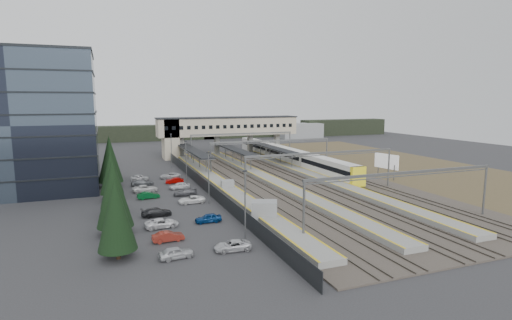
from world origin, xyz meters
name	(u,v)px	position (x,y,z in m)	size (l,w,h in m)	color
ground	(241,189)	(0.00, 0.00, 0.00)	(220.00, 220.00, 0.00)	#2B2B2D
office_building	(21,122)	(-36.00, 12.00, 12.19)	(24.30, 18.30, 24.30)	#394554
conifer_row	(112,174)	(-22.00, -3.86, 4.84)	(4.42, 49.82, 9.50)	black
car_park	(169,199)	(-13.73, -5.08, 0.59)	(10.31, 44.52, 1.25)	#A9AAAE
lampposts	(196,167)	(-8.00, 1.25, 4.34)	(0.50, 53.25, 8.07)	slate
fence	(200,181)	(-6.50, 5.00, 1.00)	(0.08, 90.00, 2.00)	#26282B
relay_cabin_near	(264,211)	(-3.41, -19.60, 1.38)	(4.00, 3.54, 2.76)	gray
relay_cabin_far	(228,186)	(-2.95, -1.23, 1.02)	(2.53, 2.24, 2.03)	gray
rail_corridor	(277,179)	(9.34, 5.00, 0.29)	(34.00, 90.00, 0.92)	#38322B
canopies	(233,149)	(7.00, 27.00, 3.92)	(23.10, 30.00, 3.28)	black
footbridge	(219,129)	(7.70, 42.00, 7.93)	(40.40, 6.40, 11.20)	beige
gantries	(294,151)	(12.00, 3.00, 6.00)	(28.40, 62.28, 7.17)	slate
train	(287,156)	(20.00, 22.93, 2.10)	(2.93, 61.26, 3.69)	silver
billboard	(386,162)	(30.82, -1.40, 3.40)	(1.31, 5.88, 5.06)	slate
scrub_east	(417,169)	(45.00, 5.00, 0.03)	(34.00, 120.00, 0.06)	#4C4428
treeline_far	(224,131)	(23.81, 92.28, 2.95)	(170.00, 19.00, 7.00)	black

